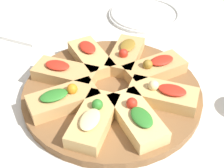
# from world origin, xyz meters

# --- Properties ---
(ground_plane) EXTENTS (3.00, 3.00, 0.00)m
(ground_plane) POSITION_xyz_m (0.00, 0.00, 0.00)
(ground_plane) COLOR silver
(serving_board) EXTENTS (0.42, 0.42, 0.02)m
(serving_board) POSITION_xyz_m (0.00, 0.00, 0.01)
(serving_board) COLOR brown
(serving_board) RESTS_ON ground_plane
(focaccia_slice_0) EXTENTS (0.14, 0.16, 0.04)m
(focaccia_slice_0) POSITION_xyz_m (-0.07, -0.10, 0.04)
(focaccia_slice_0) COLOR tan
(focaccia_slice_0) RESTS_ON serving_board
(focaccia_slice_1) EXTENTS (0.09, 0.16, 0.04)m
(focaccia_slice_1) POSITION_xyz_m (0.02, -0.12, 0.04)
(focaccia_slice_1) COLOR tan
(focaccia_slice_1) RESTS_ON serving_board
(focaccia_slice_2) EXTENTS (0.16, 0.15, 0.05)m
(focaccia_slice_2) POSITION_xyz_m (0.10, -0.07, 0.04)
(focaccia_slice_2) COLOR tan
(focaccia_slice_2) RESTS_ON serving_board
(focaccia_slice_3) EXTENTS (0.16, 0.09, 0.05)m
(focaccia_slice_3) POSITION_xyz_m (0.12, 0.02, 0.04)
(focaccia_slice_3) COLOR tan
(focaccia_slice_3) RESTS_ON serving_board
(focaccia_slice_4) EXTENTS (0.15, 0.16, 0.05)m
(focaccia_slice_4) POSITION_xyz_m (0.07, 0.09, 0.04)
(focaccia_slice_4) COLOR #DBB775
(focaccia_slice_4) RESTS_ON serving_board
(focaccia_slice_5) EXTENTS (0.09, 0.16, 0.05)m
(focaccia_slice_5) POSITION_xyz_m (-0.02, 0.12, 0.04)
(focaccia_slice_5) COLOR tan
(focaccia_slice_5) RESTS_ON serving_board
(focaccia_slice_6) EXTENTS (0.16, 0.14, 0.05)m
(focaccia_slice_6) POSITION_xyz_m (-0.10, 0.07, 0.04)
(focaccia_slice_6) COLOR tan
(focaccia_slice_6) RESTS_ON serving_board
(focaccia_slice_7) EXTENTS (0.16, 0.09, 0.05)m
(focaccia_slice_7) POSITION_xyz_m (-0.12, -0.02, 0.04)
(focaccia_slice_7) COLOR tan
(focaccia_slice_7) RESTS_ON serving_board
(plate_left) EXTENTS (0.24, 0.24, 0.02)m
(plate_left) POSITION_xyz_m (-0.40, -0.08, 0.01)
(plate_left) COLOR white
(plate_left) RESTS_ON ground_plane
(napkin_stack) EXTENTS (0.14, 0.12, 0.01)m
(napkin_stack) POSITION_xyz_m (-0.14, -0.36, 0.01)
(napkin_stack) COLOR white
(napkin_stack) RESTS_ON ground_plane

